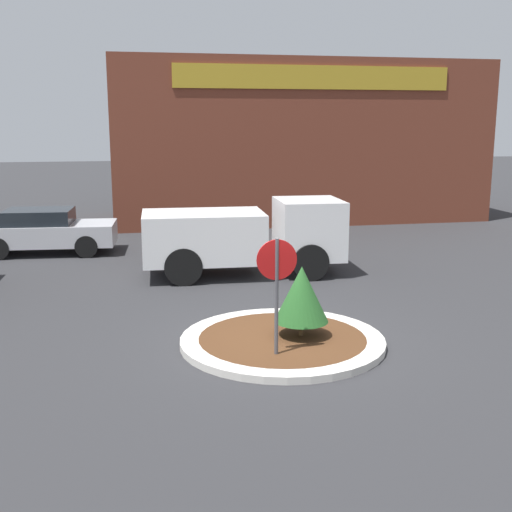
% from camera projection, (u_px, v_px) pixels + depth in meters
% --- Properties ---
extents(ground_plane, '(120.00, 120.00, 0.00)m').
position_uv_depth(ground_plane, '(282.00, 344.00, 12.37)').
color(ground_plane, '#2D2D30').
extents(traffic_island, '(3.94, 3.94, 0.14)m').
position_uv_depth(traffic_island, '(282.00, 341.00, 12.36)').
color(traffic_island, beige).
rests_on(traffic_island, ground_plane).
extents(stop_sign, '(0.72, 0.07, 2.24)m').
position_uv_depth(stop_sign, '(277.00, 277.00, 11.19)').
color(stop_sign, '#4C4C51').
rests_on(stop_sign, ground_plane).
extents(island_shrub, '(1.05, 1.05, 1.38)m').
position_uv_depth(island_shrub, '(302.00, 294.00, 12.27)').
color(island_shrub, brown).
rests_on(island_shrub, traffic_island).
extents(utility_truck, '(5.57, 2.31, 2.08)m').
position_uv_depth(utility_truck, '(244.00, 235.00, 17.75)').
color(utility_truck, white).
rests_on(utility_truck, ground_plane).
extents(storefront_building, '(15.74, 6.07, 6.69)m').
position_uv_depth(storefront_building, '(294.00, 141.00, 28.21)').
color(storefront_building, brown).
rests_on(storefront_building, ground_plane).
extents(parked_sedan_silver, '(4.45, 2.17, 1.45)m').
position_uv_depth(parked_sedan_silver, '(45.00, 231.00, 20.73)').
color(parked_sedan_silver, '#B7B7BC').
rests_on(parked_sedan_silver, ground_plane).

